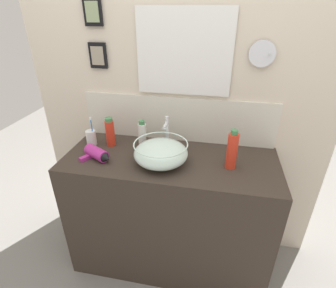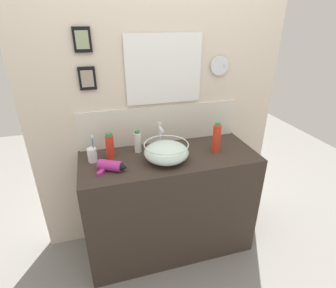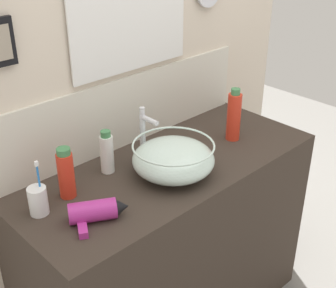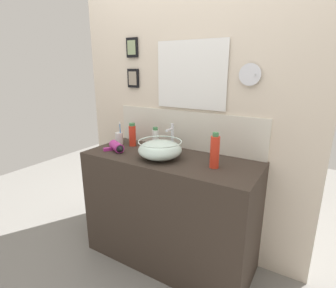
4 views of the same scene
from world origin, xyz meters
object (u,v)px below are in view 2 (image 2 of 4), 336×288
at_px(glass_bowl_sink, 166,152).
at_px(shampoo_bottle, 138,142).
at_px(hair_drier, 112,166).
at_px(faucet, 160,135).
at_px(lotion_bottle, 217,138).
at_px(spray_bottle, 110,146).
at_px(toothbrush_cup, 92,155).

height_order(glass_bowl_sink, shampoo_bottle, shampoo_bottle).
bearing_deg(hair_drier, shampoo_bottle, 46.25).
xyz_separation_m(faucet, lotion_bottle, (0.41, -0.13, -0.02)).
xyz_separation_m(faucet, spray_bottle, (-0.38, -0.01, -0.03)).
height_order(glass_bowl_sink, spray_bottle, spray_bottle).
bearing_deg(hair_drier, glass_bowl_sink, 4.68).
distance_m(faucet, shampoo_bottle, 0.18).
bearing_deg(toothbrush_cup, hair_drier, -54.41).
relative_size(hair_drier, lotion_bottle, 0.90).
bearing_deg(spray_bottle, toothbrush_cup, -170.50).
bearing_deg(faucet, spray_bottle, -178.33).
distance_m(glass_bowl_sink, hair_drier, 0.39).
relative_size(faucet, shampoo_bottle, 1.29).
xyz_separation_m(hair_drier, lotion_bottle, (0.80, 0.07, 0.08)).
relative_size(lotion_bottle, spray_bottle, 1.22).
bearing_deg(glass_bowl_sink, hair_drier, -175.32).
xyz_separation_m(hair_drier, shampoo_bottle, (0.22, 0.23, 0.05)).
relative_size(toothbrush_cup, lotion_bottle, 0.83).
bearing_deg(toothbrush_cup, faucet, 3.68).
height_order(shampoo_bottle, spray_bottle, spray_bottle).
bearing_deg(glass_bowl_sink, toothbrush_cup, 165.02).
height_order(faucet, hair_drier, faucet).
xyz_separation_m(toothbrush_cup, shampoo_bottle, (0.34, 0.06, 0.03)).
xyz_separation_m(faucet, hair_drier, (-0.39, -0.20, -0.09)).
bearing_deg(toothbrush_cup, spray_bottle, 9.50).
height_order(toothbrush_cup, lotion_bottle, lotion_bottle).
bearing_deg(toothbrush_cup, lotion_bottle, -6.33).
relative_size(toothbrush_cup, spray_bottle, 1.02).
bearing_deg(shampoo_bottle, lotion_bottle, -15.65).
height_order(lotion_bottle, spray_bottle, lotion_bottle).
bearing_deg(lotion_bottle, toothbrush_cup, 173.67).
height_order(hair_drier, lotion_bottle, lotion_bottle).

